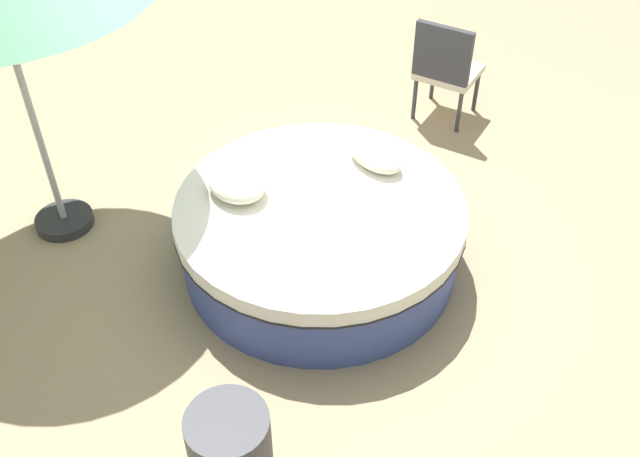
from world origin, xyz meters
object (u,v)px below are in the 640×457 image
round_bed (320,234)px  patio_chair (446,66)px  throw_pillow_1 (236,183)px  throw_pillow_0 (375,156)px  side_table (230,447)px

round_bed → patio_chair: bearing=-68.9°
throw_pillow_1 → patio_chair: patio_chair is taller
patio_chair → throw_pillow_0: bearing=-85.4°
throw_pillow_0 → side_table: (-1.12, 2.05, -0.38)m
throw_pillow_0 → side_table: throw_pillow_0 is taller
throw_pillow_0 → throw_pillow_1: size_ratio=0.99×
round_bed → patio_chair: (0.81, -2.09, 0.27)m
throw_pillow_0 → side_table: size_ratio=0.93×
throw_pillow_1 → patio_chair: size_ratio=0.48×
patio_chair → throw_pillow_1: bearing=-102.7°
round_bed → throw_pillow_1: (0.47, 0.37, 0.36)m
throw_pillow_0 → side_table: 2.36m
side_table → patio_chair: bearing=-62.8°
patio_chair → round_bed: bearing=-89.5°
round_bed → throw_pillow_1: bearing=38.6°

